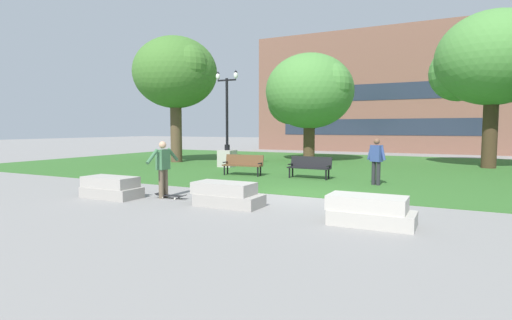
# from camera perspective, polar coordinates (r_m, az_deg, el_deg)

# --- Properties ---
(ground_plane) EXTENTS (140.00, 140.00, 0.00)m
(ground_plane) POSITION_cam_1_polar(r_m,az_deg,el_deg) (12.39, 6.54, -5.22)
(ground_plane) COLOR gray
(grass_lawn) EXTENTS (40.00, 20.00, 0.02)m
(grass_lawn) POSITION_cam_1_polar(r_m,az_deg,el_deg) (21.97, 15.64, -1.06)
(grass_lawn) COLOR #336628
(grass_lawn) RESTS_ON ground
(concrete_block_center) EXTENTS (1.80, 0.90, 0.64)m
(concrete_block_center) POSITION_cam_1_polar(r_m,az_deg,el_deg) (12.87, -20.00, -3.72)
(concrete_block_center) COLOR #9E9991
(concrete_block_center) RESTS_ON ground
(concrete_block_left) EXTENTS (1.89, 0.90, 0.64)m
(concrete_block_left) POSITION_cam_1_polar(r_m,az_deg,el_deg) (10.85, -4.19, -4.96)
(concrete_block_left) COLOR #9E9991
(concrete_block_left) RESTS_ON ground
(concrete_block_right) EXTENTS (1.84, 0.90, 0.64)m
(concrete_block_right) POSITION_cam_1_polar(r_m,az_deg,el_deg) (9.07, 15.92, -7.02)
(concrete_block_right) COLOR #B2ADA3
(concrete_block_right) RESTS_ON ground
(person_skateboarder) EXTENTS (0.24, 1.43, 1.71)m
(person_skateboarder) POSITION_cam_1_polar(r_m,az_deg,el_deg) (12.31, -13.14, -0.81)
(person_skateboarder) COLOR brown
(person_skateboarder) RESTS_ON ground
(skateboard) EXTENTS (1.03, 0.29, 0.14)m
(skateboard) POSITION_cam_1_polar(r_m,az_deg,el_deg) (12.26, -12.10, -5.00)
(skateboard) COLOR black
(skateboard) RESTS_ON ground
(park_bench_near_left) EXTENTS (1.84, 0.68, 0.90)m
(park_bench_near_left) POSITION_cam_1_polar(r_m,az_deg,el_deg) (17.66, -1.84, -0.51)
(park_bench_near_left) COLOR brown
(park_bench_near_left) RESTS_ON grass_lawn
(park_bench_near_right) EXTENTS (1.82, 0.61, 0.90)m
(park_bench_near_right) POSITION_cam_1_polar(r_m,az_deg,el_deg) (16.69, 7.69, -0.84)
(park_bench_near_right) COLOR black
(park_bench_near_right) RESTS_ON grass_lawn
(lamp_post_right) EXTENTS (1.32, 0.80, 5.12)m
(lamp_post_right) POSITION_cam_1_polar(r_m,az_deg,el_deg) (21.51, -4.14, 1.78)
(lamp_post_right) COLOR #ADA89E
(lamp_post_right) RESTS_ON grass_lawn
(tree_near_right) EXTENTS (5.78, 5.51, 6.74)m
(tree_near_right) POSITION_cam_1_polar(r_m,az_deg,el_deg) (25.63, 7.52, 9.56)
(tree_near_right) COLOR #4C3823
(tree_near_right) RESTS_ON grass_lawn
(tree_near_left) EXTENTS (5.94, 5.65, 8.07)m
(tree_near_left) POSITION_cam_1_polar(r_m,az_deg,el_deg) (24.38, 30.62, 12.18)
(tree_near_left) COLOR #42301E
(tree_near_left) RESTS_ON grass_lawn
(tree_far_left) EXTENTS (5.33, 5.07, 7.61)m
(tree_far_left) POSITION_cam_1_polar(r_m,az_deg,el_deg) (25.34, -11.55, 11.93)
(tree_far_left) COLOR brown
(tree_far_left) RESTS_ON grass_lawn
(person_bystander_near_lawn) EXTENTS (0.72, 0.39, 1.71)m
(person_bystander_near_lawn) POSITION_cam_1_polar(r_m,az_deg,el_deg) (15.22, 16.81, 0.16)
(person_bystander_near_lawn) COLOR #28282D
(person_bystander_near_lawn) RESTS_ON grass_lawn
(building_facade_distant) EXTENTS (22.82, 1.03, 10.73)m
(building_facade_distant) POSITION_cam_1_polar(r_m,az_deg,el_deg) (36.63, 17.20, 9.47)
(building_facade_distant) COLOR brown
(building_facade_distant) RESTS_ON ground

